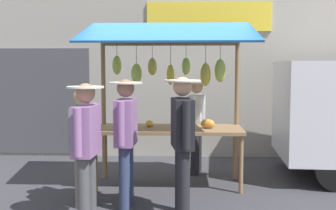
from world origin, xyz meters
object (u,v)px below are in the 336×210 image
at_px(shopper_in_striped_shirt, 182,134).
at_px(shopper_in_grey_tee, 82,139).
at_px(vendor_with_sunhat, 196,119).
at_px(shopper_with_shopping_bag, 126,133).
at_px(market_stall, 170,82).
at_px(shopper_with_ponytail, 86,142).

height_order(shopper_in_striped_shirt, shopper_in_grey_tee, shopper_in_striped_shirt).
relative_size(vendor_with_sunhat, shopper_with_shopping_bag, 0.95).
bearing_deg(shopper_with_shopping_bag, market_stall, -22.33).
bearing_deg(market_stall, shopper_with_shopping_bag, 65.07).
height_order(shopper_with_shopping_bag, shopper_in_grey_tee, shopper_with_shopping_bag).
relative_size(shopper_with_shopping_bag, shopper_in_grey_tee, 1.08).
height_order(market_stall, vendor_with_sunhat, market_stall).
bearing_deg(market_stall, shopper_in_striped_shirt, 97.88).
bearing_deg(shopper_in_striped_shirt, vendor_with_sunhat, -14.87).
relative_size(shopper_in_striped_shirt, shopper_in_grey_tee, 1.11).
height_order(vendor_with_sunhat, shopper_with_shopping_bag, shopper_with_shopping_bag).
bearing_deg(shopper_in_striped_shirt, shopper_in_grey_tee, 65.61).
bearing_deg(vendor_with_sunhat, shopper_in_grey_tee, -28.90).
relative_size(vendor_with_sunhat, shopper_with_ponytail, 0.97).
xyz_separation_m(vendor_with_sunhat, shopper_with_shopping_bag, (0.93, 1.82, 0.06)).
xyz_separation_m(shopper_in_striped_shirt, shopper_with_shopping_bag, (0.71, -0.26, -0.03)).
distance_m(market_stall, vendor_with_sunhat, 1.04).
bearing_deg(shopper_with_ponytail, shopper_in_grey_tee, 21.30).
xyz_separation_m(vendor_with_sunhat, shopper_in_grey_tee, (1.52, 1.72, -0.05)).
bearing_deg(shopper_with_ponytail, market_stall, -24.10).
height_order(market_stall, shopper_in_grey_tee, market_stall).
xyz_separation_m(shopper_with_ponytail, shopper_in_striped_shirt, (-1.09, -0.31, 0.05)).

